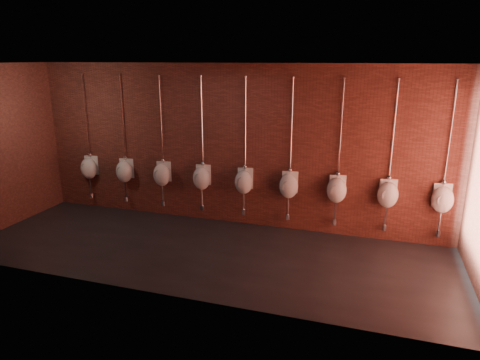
# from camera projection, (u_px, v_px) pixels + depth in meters

# --- Properties ---
(ground) EXTENTS (8.50, 8.50, 0.00)m
(ground) POSITION_uv_depth(u_px,v_px,m) (206.00, 252.00, 7.53)
(ground) COLOR black
(ground) RESTS_ON ground
(room_shell) EXTENTS (8.54, 3.04, 3.22)m
(room_shell) POSITION_uv_depth(u_px,v_px,m) (203.00, 139.00, 6.97)
(room_shell) COLOR black
(room_shell) RESTS_ON ground
(urinal_0) EXTENTS (0.42, 0.38, 2.72)m
(urinal_0) POSITION_uv_depth(u_px,v_px,m) (89.00, 168.00, 9.49)
(urinal_0) COLOR white
(urinal_0) RESTS_ON ground
(urinal_1) EXTENTS (0.42, 0.38, 2.72)m
(urinal_1) POSITION_uv_depth(u_px,v_px,m) (124.00, 171.00, 9.23)
(urinal_1) COLOR white
(urinal_1) RESTS_ON ground
(urinal_2) EXTENTS (0.42, 0.38, 2.72)m
(urinal_2) POSITION_uv_depth(u_px,v_px,m) (162.00, 174.00, 8.97)
(urinal_2) COLOR white
(urinal_2) RESTS_ON ground
(urinal_3) EXTENTS (0.42, 0.38, 2.72)m
(urinal_3) POSITION_uv_depth(u_px,v_px,m) (202.00, 177.00, 8.71)
(urinal_3) COLOR white
(urinal_3) RESTS_ON ground
(urinal_4) EXTENTS (0.42, 0.38, 2.72)m
(urinal_4) POSITION_uv_depth(u_px,v_px,m) (244.00, 181.00, 8.45)
(urinal_4) COLOR white
(urinal_4) RESTS_ON ground
(urinal_5) EXTENTS (0.42, 0.38, 2.72)m
(urinal_5) POSITION_uv_depth(u_px,v_px,m) (289.00, 185.00, 8.19)
(urinal_5) COLOR white
(urinal_5) RESTS_ON ground
(urinal_6) EXTENTS (0.42, 0.38, 2.72)m
(urinal_6) POSITION_uv_depth(u_px,v_px,m) (337.00, 189.00, 7.93)
(urinal_6) COLOR white
(urinal_6) RESTS_ON ground
(urinal_7) EXTENTS (0.42, 0.38, 2.72)m
(urinal_7) POSITION_uv_depth(u_px,v_px,m) (388.00, 194.00, 7.66)
(urinal_7) COLOR white
(urinal_7) RESTS_ON ground
(urinal_8) EXTENTS (0.42, 0.38, 2.72)m
(urinal_8) POSITION_uv_depth(u_px,v_px,m) (443.00, 199.00, 7.40)
(urinal_8) COLOR white
(urinal_8) RESTS_ON ground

